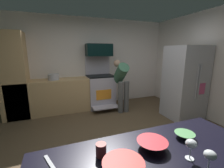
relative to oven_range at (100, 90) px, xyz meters
name	(u,v)px	position (x,y,z in m)	size (l,w,h in m)	color
ground_plane	(117,144)	(-0.28, -1.97, -0.52)	(5.20, 4.80, 0.02)	brown
wall_back	(88,63)	(-0.28, 0.37, 0.79)	(5.20, 0.12, 2.60)	silver
wall_right	(223,67)	(2.26, -1.97, 0.79)	(0.12, 4.80, 2.60)	silver
lower_cabinet_run	(59,96)	(-1.18, 0.01, -0.06)	(2.40, 0.60, 0.90)	tan
cabinet_column	(14,76)	(-2.18, 0.01, 0.54)	(0.60, 0.60, 2.10)	tan
oven_range	(100,90)	(0.00, 0.00, 0.00)	(0.76, 0.95, 1.50)	#BBB3C2
microwave	(99,50)	(0.00, 0.09, 1.17)	(0.74, 0.38, 0.35)	black
refrigerator	(185,83)	(1.75, -1.44, 0.38)	(0.85, 0.74, 1.77)	#B6B5BD
person_cook	(121,81)	(0.46, -0.50, 0.34)	(0.31, 0.68, 1.40)	#585858
mixing_bowl_large	(123,168)	(-0.87, -3.50, 0.43)	(0.26, 0.26, 0.08)	red
mixing_bowl_small	(184,135)	(-0.20, -3.32, 0.41)	(0.17, 0.17, 0.04)	#589C5A
mixing_bowl_prep	(152,144)	(-0.55, -3.34, 0.42)	(0.24, 0.24, 0.06)	red
wine_glass_mid	(191,145)	(-0.37, -3.54, 0.50)	(0.08, 0.08, 0.15)	silver
wine_glass_far	(210,156)	(-0.38, -3.68, 0.51)	(0.07, 0.07, 0.16)	silver
mug_tea	(101,150)	(-0.95, -3.29, 0.44)	(0.08, 0.08, 0.10)	#9D3A36
knife_chef	(51,164)	(-1.29, -3.25, 0.40)	(0.21, 0.02, 0.01)	#B7BABF
stock_pot	(53,77)	(-1.29, 0.01, 0.47)	(0.29, 0.29, 0.16)	#B2B1BA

